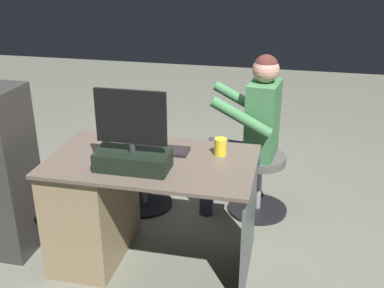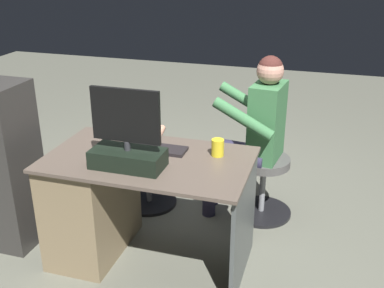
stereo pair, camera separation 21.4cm
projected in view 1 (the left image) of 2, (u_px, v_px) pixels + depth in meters
ground_plane at (172, 226)px, 3.42m from camera, size 10.00×10.00×0.00m
desk at (105, 203)px, 2.97m from camera, size 1.23×0.72×0.72m
monitor at (132, 149)px, 2.60m from camera, size 0.42×0.21×0.46m
keyboard at (155, 149)px, 2.88m from camera, size 0.42×0.14×0.02m
computer_mouse at (106, 144)px, 2.93m from camera, size 0.06×0.10×0.04m
cup at (221, 147)px, 2.81m from camera, size 0.08×0.08×0.10m
tv_remote at (113, 151)px, 2.86m from camera, size 0.06×0.15×0.02m
office_chair_teddy at (144, 174)px, 3.60m from camera, size 0.43×0.43×0.47m
teddy_bear at (142, 133)px, 3.48m from camera, size 0.23×0.23×0.33m
visitor_chair at (259, 179)px, 3.52m from camera, size 0.45×0.45×0.47m
person at (250, 124)px, 3.36m from camera, size 0.57×0.52×1.22m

